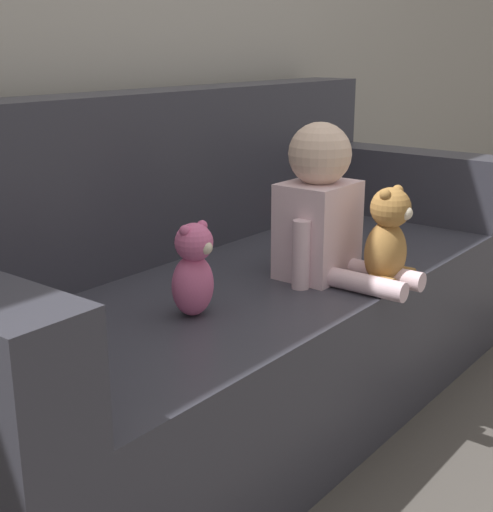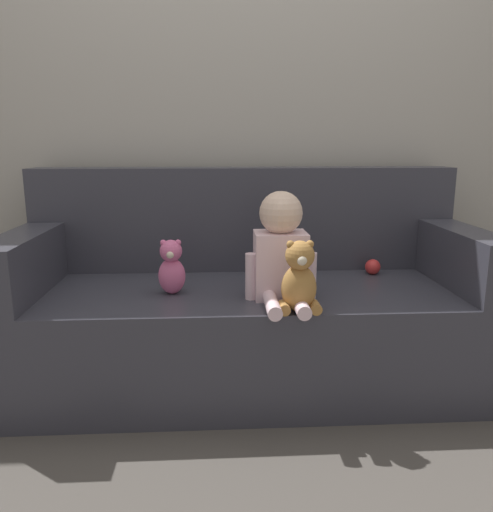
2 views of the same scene
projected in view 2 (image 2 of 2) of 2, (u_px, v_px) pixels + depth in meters
name	position (u px, v px, depth m)	size (l,w,h in m)	color
ground_plane	(248.00, 378.00, 2.20)	(12.00, 12.00, 0.00)	#4C4742
wall_back	(242.00, 82.00, 2.39)	(8.00, 0.05, 2.60)	#ADA89E
couch	(247.00, 305.00, 2.18)	(1.94, 0.80, 0.90)	#383842
person_baby	(281.00, 252.00, 1.89)	(0.27, 0.36, 0.41)	silver
teddy_bear_brown	(299.00, 279.00, 1.74)	(0.15, 0.12, 0.26)	#AD7A3D
plush_toy_side	(172.00, 267.00, 1.95)	(0.11, 0.10, 0.22)	#DB6699
toy_ball	(373.00, 267.00, 2.27)	(0.07, 0.07, 0.07)	red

